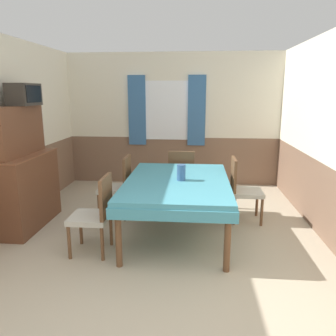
{
  "coord_description": "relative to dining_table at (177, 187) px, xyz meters",
  "views": [
    {
      "loc": [
        0.47,
        -1.98,
        1.85
      ],
      "look_at": [
        0.12,
        2.06,
        0.9
      ],
      "focal_mm": 35.0,
      "sensor_mm": 36.0,
      "label": 1
    }
  ],
  "objects": [
    {
      "name": "tv",
      "position": [
        -2.09,
        0.28,
        1.16
      ],
      "size": [
        0.29,
        0.49,
        0.29
      ],
      "color": "#2D2823",
      "rests_on": "sideboard"
    },
    {
      "name": "chair_head_window",
      "position": [
        0.0,
        1.21,
        -0.16
      ],
      "size": [
        0.44,
        0.44,
        0.93
      ],
      "color": "brown",
      "rests_on": "ground_plane"
    },
    {
      "name": "wall_left",
      "position": [
        -2.37,
        0.22,
        0.65
      ],
      "size": [
        0.05,
        4.98,
        2.6
      ],
      "color": "silver",
      "rests_on": "ground_plane"
    },
    {
      "name": "vase",
      "position": [
        0.05,
        -0.03,
        0.2
      ],
      "size": [
        0.11,
        0.11,
        0.2
      ],
      "color": "#335684",
      "rests_on": "dining_table"
    },
    {
      "name": "chair_left_far",
      "position": [
        -0.91,
        0.58,
        -0.16
      ],
      "size": [
        0.44,
        0.44,
        0.93
      ],
      "rotation": [
        0.0,
        0.0,
        1.57
      ],
      "color": "brown",
      "rests_on": "ground_plane"
    },
    {
      "name": "sideboard",
      "position": [
        -2.11,
        0.11,
        0.06
      ],
      "size": [
        0.46,
        1.19,
        1.67
      ],
      "color": "brown",
      "rests_on": "ground_plane"
    },
    {
      "name": "chair_right_far",
      "position": [
        0.91,
        0.58,
        -0.16
      ],
      "size": [
        0.44,
        0.44,
        0.93
      ],
      "rotation": [
        0.0,
        0.0,
        4.71
      ],
      "color": "brown",
      "rests_on": "ground_plane"
    },
    {
      "name": "dining_table",
      "position": [
        0.0,
        0.0,
        0.0
      ],
      "size": [
        1.34,
        1.94,
        0.75
      ],
      "color": "teal",
      "rests_on": "ground_plane"
    },
    {
      "name": "wall_back",
      "position": [
        -0.25,
        2.53,
        0.66
      ],
      "size": [
        4.6,
        0.1,
        2.6
      ],
      "color": "silver",
      "rests_on": "ground_plane"
    },
    {
      "name": "wall_right",
      "position": [
        1.89,
        0.22,
        0.65
      ],
      "size": [
        0.05,
        4.98,
        2.6
      ],
      "color": "silver",
      "rests_on": "ground_plane"
    },
    {
      "name": "chair_left_near",
      "position": [
        -0.91,
        -0.58,
        -0.16
      ],
      "size": [
        0.44,
        0.44,
        0.93
      ],
      "rotation": [
        0.0,
        0.0,
        1.57
      ],
      "color": "brown",
      "rests_on": "ground_plane"
    }
  ]
}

